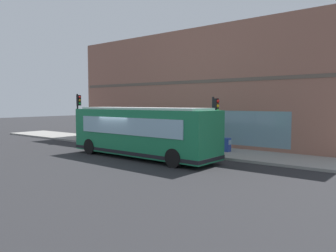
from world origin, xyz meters
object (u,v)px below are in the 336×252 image
Objects in this scene: city_bus_nearside at (142,132)px; pedestrian_near_building_entrance at (100,128)px; pedestrian_by_light_pole at (200,132)px; pedestrian_walking_along_curb at (151,131)px; traffic_light_near_corner at (215,114)px; traffic_light_down_block at (78,108)px; fire_hydrant at (178,144)px; pedestrian_near_hydrant at (118,131)px; newspaper_vending_box at (227,145)px.

city_bus_nearside reaches higher than pedestrian_near_building_entrance.
city_bus_nearside is at bearing 172.74° from pedestrian_by_light_pole.
pedestrian_by_light_pole is 3.90m from pedestrian_walking_along_curb.
traffic_light_near_corner is 0.90× the size of traffic_light_down_block.
city_bus_nearside is 10.40m from traffic_light_down_block.
pedestrian_near_building_entrance is (0.51, 8.75, 0.69)m from fire_hydrant.
pedestrian_walking_along_curb is (0.38, -5.54, -0.04)m from pedestrian_near_building_entrance.
pedestrian_by_light_pole is at bearing -75.24° from traffic_light_down_block.
traffic_light_near_corner is at bearing -93.34° from pedestrian_near_hydrant.
pedestrian_near_hydrant is (0.53, 9.11, -1.53)m from traffic_light_near_corner.
newspaper_vending_box is (1.07, -3.21, 0.09)m from fire_hydrant.
newspaper_vending_box is (-1.09, -2.73, -0.60)m from pedestrian_by_light_pole.
traffic_light_near_corner is 12.04m from pedestrian_near_building_entrance.
traffic_light_near_corner is 13.32m from traffic_light_down_block.
pedestrian_walking_along_curb is (4.34, 2.97, -0.39)m from city_bus_nearside.
city_bus_nearside is at bearing -105.75° from traffic_light_down_block.
pedestrian_near_hydrant is 2.87m from pedestrian_walking_along_curb.
traffic_light_near_corner is 6.69m from pedestrian_walking_along_curb.
fire_hydrant is 2.31m from pedestrian_by_light_pole.
pedestrian_by_light_pole reaches higher than pedestrian_near_building_entrance.
traffic_light_down_block is 2.51m from pedestrian_near_building_entrance.
pedestrian_by_light_pole is at bearing -71.70° from pedestrian_near_hydrant.
pedestrian_walking_along_curb is (-1.26, 3.68, -0.04)m from pedestrian_by_light_pole.
pedestrian_near_hydrant is 2.84m from pedestrian_near_building_entrance.
traffic_light_down_block is (2.80, 9.92, 1.37)m from city_bus_nearside.
pedestrian_near_building_entrance is at bearing 86.63° from fire_hydrant.
pedestrian_near_building_entrance is (0.49, 2.80, 0.09)m from pedestrian_near_hydrant.
city_bus_nearside is at bearing -145.58° from pedestrian_walking_along_curb.
pedestrian_near_hydrant is at bearing -80.88° from traffic_light_down_block.
pedestrian_near_building_entrance is 1.03× the size of pedestrian_walking_along_curb.
pedestrian_walking_along_curb reaches higher than pedestrian_near_hydrant.
fire_hydrant is 3.38m from newspaper_vending_box.
pedestrian_near_building_entrance is (-1.64, 9.22, -0.01)m from pedestrian_by_light_pole.
traffic_light_near_corner is at bearing -102.35° from pedestrian_walking_along_curb.
fire_hydrant is at bearing 80.93° from traffic_light_near_corner.
newspaper_vending_box is at bearing -37.38° from city_bus_nearside.
traffic_light_near_corner is (2.94, -3.40, 1.09)m from city_bus_nearside.
fire_hydrant is 0.44× the size of pedestrian_near_hydrant.
traffic_light_down_block is 13.68m from newspaper_vending_box.
newspaper_vending_box is at bearing -1.85° from traffic_light_near_corner.
pedestrian_by_light_pole is (2.80, -10.64, -1.71)m from traffic_light_down_block.
newspaper_vending_box is at bearing -88.42° from pedestrian_walking_along_curb.
pedestrian_by_light_pole is at bearing -71.09° from pedestrian_walking_along_curb.
pedestrian_by_light_pole is 9.37m from pedestrian_near_building_entrance.
city_bus_nearside reaches higher than fire_hydrant.
pedestrian_by_light_pole is at bearing -12.40° from fire_hydrant.
pedestrian_by_light_pole reaches higher than fire_hydrant.
traffic_light_near_corner is 2.04× the size of pedestrian_walking_along_curb.
newspaper_vending_box is (1.57, -0.05, -2.04)m from traffic_light_near_corner.
newspaper_vending_box is (1.04, -9.16, -0.51)m from pedestrian_near_hydrant.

